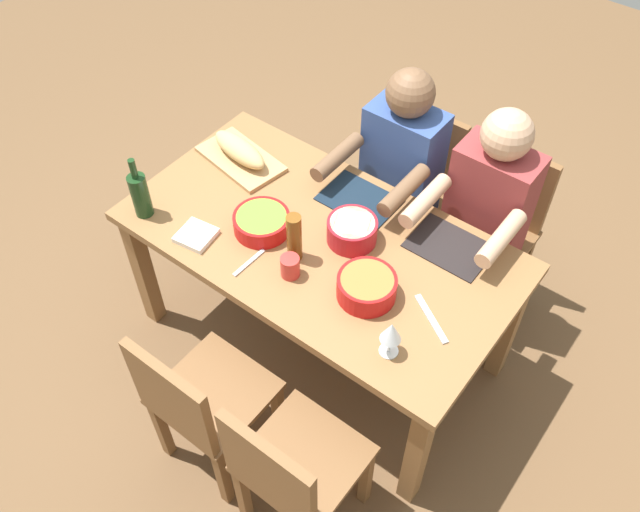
{
  "coord_description": "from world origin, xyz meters",
  "views": [
    {
      "loc": [
        -1.13,
        1.48,
        2.78
      ],
      "look_at": [
        0.0,
        0.0,
        0.63
      ],
      "focal_mm": 38.26,
      "sensor_mm": 36.0,
      "label": 1
    }
  ],
  "objects": [
    {
      "name": "cutting_board",
      "position": [
        0.57,
        -0.16,
        0.75
      ],
      "size": [
        0.43,
        0.28,
        0.02
      ],
      "primitive_type": "cube",
      "rotation": [
        0.0,
        0.0,
        -0.16
      ],
      "color": "tan",
      "rests_on": "dining_table"
    },
    {
      "name": "chair_near_left",
      "position": [
        -0.44,
        -0.76,
        0.48
      ],
      "size": [
        0.4,
        0.4,
        0.85
      ],
      "color": "brown",
      "rests_on": "ground_plane"
    },
    {
      "name": "chair_near_center",
      "position": [
        0.0,
        -0.76,
        0.48
      ],
      "size": [
        0.4,
        0.4,
        0.85
      ],
      "color": "brown",
      "rests_on": "ground_plane"
    },
    {
      "name": "chair_far_center",
      "position": [
        0.0,
        0.76,
        0.48
      ],
      "size": [
        0.4,
        0.4,
        0.85
      ],
      "color": "brown",
      "rests_on": "ground_plane"
    },
    {
      "name": "serving_bowl_pasta",
      "position": [
        -0.11,
        -0.07,
        0.8
      ],
      "size": [
        0.2,
        0.2,
        0.1
      ],
      "color": "#B21923",
      "rests_on": "dining_table"
    },
    {
      "name": "placemat_near_left",
      "position": [
        -0.44,
        -0.28,
        0.74
      ],
      "size": [
        0.32,
        0.23,
        0.01
      ],
      "primitive_type": "cube",
      "color": "black",
      "rests_on": "dining_table"
    },
    {
      "name": "diner_near_center",
      "position": [
        0.0,
        -0.57,
        0.7
      ],
      "size": [
        0.41,
        0.53,
        1.2
      ],
      "color": "#2D2D38",
      "rests_on": "ground_plane"
    },
    {
      "name": "cup_far_center",
      "position": [
        -0.02,
        0.22,
        0.79
      ],
      "size": [
        0.08,
        0.08,
        0.09
      ],
      "primitive_type": "cylinder",
      "color": "red",
      "rests_on": "dining_table"
    },
    {
      "name": "beer_bottle",
      "position": [
        0.02,
        0.14,
        0.85
      ],
      "size": [
        0.06,
        0.06,
        0.22
      ],
      "primitive_type": "cylinder",
      "color": "brown",
      "rests_on": "dining_table"
    },
    {
      "name": "bread_loaf",
      "position": [
        0.57,
        -0.16,
        0.81
      ],
      "size": [
        0.33,
        0.16,
        0.09
      ],
      "primitive_type": "ellipsoid",
      "rotation": [
        0.0,
        0.0,
        -0.16
      ],
      "color": "tan",
      "rests_on": "cutting_board"
    },
    {
      "name": "dining_table",
      "position": [
        0.0,
        0.0,
        0.65
      ],
      "size": [
        1.61,
        0.87,
        0.74
      ],
      "color": "olive",
      "rests_on": "ground_plane"
    },
    {
      "name": "fork_far_center",
      "position": [
        0.14,
        0.28,
        0.74
      ],
      "size": [
        0.02,
        0.17,
        0.01
      ],
      "primitive_type": "cube",
      "rotation": [
        0.0,
        0.0,
        -0.03
      ],
      "color": "silver",
      "rests_on": "dining_table"
    },
    {
      "name": "diner_near_left",
      "position": [
        -0.44,
        -0.57,
        0.7
      ],
      "size": [
        0.41,
        0.53,
        1.2
      ],
      "color": "#2D2D38",
      "rests_on": "ground_plane"
    },
    {
      "name": "serving_bowl_salad",
      "position": [
        0.22,
        0.1,
        0.78
      ],
      "size": [
        0.23,
        0.23,
        0.08
      ],
      "color": "red",
      "rests_on": "dining_table"
    },
    {
      "name": "napkin_stack",
      "position": [
        0.4,
        0.3,
        0.75
      ],
      "size": [
        0.16,
        0.16,
        0.02
      ],
      "primitive_type": "cube",
      "rotation": [
        0.0,
        0.0,
        0.15
      ],
      "color": "white",
      "rests_on": "dining_table"
    },
    {
      "name": "wine_bottle",
      "position": [
        0.67,
        0.33,
        0.85
      ],
      "size": [
        0.08,
        0.08,
        0.29
      ],
      "color": "#193819",
      "rests_on": "dining_table"
    },
    {
      "name": "ground_plane",
      "position": [
        0.0,
        0.0,
        0.0
      ],
      "size": [
        8.0,
        8.0,
        0.0
      ],
      "primitive_type": "plane",
      "color": "brown"
    },
    {
      "name": "wine_glass",
      "position": [
        -0.52,
        0.28,
        0.86
      ],
      "size": [
        0.08,
        0.08,
        0.17
      ],
      "color": "silver",
      "rests_on": "dining_table"
    },
    {
      "name": "serving_bowl_fruit",
      "position": [
        -0.31,
        0.13,
        0.79
      ],
      "size": [
        0.23,
        0.23,
        0.09
      ],
      "color": "red",
      "rests_on": "dining_table"
    },
    {
      "name": "chair_far_left",
      "position": [
        -0.44,
        0.76,
        0.48
      ],
      "size": [
        0.4,
        0.4,
        0.85
      ],
      "color": "brown",
      "rests_on": "ground_plane"
    },
    {
      "name": "carving_knife",
      "position": [
        -0.57,
        0.07,
        0.74
      ],
      "size": [
        0.21,
        0.14,
        0.01
      ],
      "primitive_type": "cube",
      "rotation": [
        0.0,
        0.0,
        2.58
      ],
      "color": "silver",
      "rests_on": "dining_table"
    },
    {
      "name": "placemat_near_center",
      "position": [
        0.0,
        -0.28,
        0.74
      ],
      "size": [
        0.32,
        0.23,
        0.01
      ],
      "primitive_type": "cube",
      "color": "#142333",
      "rests_on": "dining_table"
    }
  ]
}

